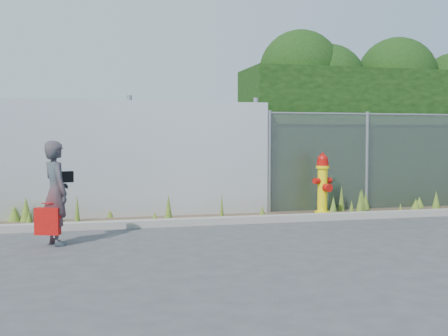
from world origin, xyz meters
TOP-DOWN VIEW (x-y plane):
  - ground at (0.00, 0.00)m, footprint 80.00×80.00m
  - curb at (0.00, 1.80)m, footprint 16.00×0.22m
  - weed_strip at (0.04, 2.46)m, footprint 16.00×1.28m
  - corrugated_fence at (-3.25, 3.01)m, footprint 8.50×0.21m
  - chainlink_fence at (4.25, 3.00)m, footprint 6.50×0.07m
  - hedge at (4.43, 4.06)m, footprint 7.30×2.11m
  - fire_hydrant at (1.99, 2.53)m, footprint 0.41×0.36m
  - woman at (-2.95, 0.55)m, footprint 0.52×0.62m
  - red_tote_bag at (-3.06, 0.41)m, footprint 0.34×0.12m
  - black_shoulder_bag at (-2.82, 0.78)m, footprint 0.21×0.09m

SIDE VIEW (x-z plane):
  - ground at x=0.00m, z-range 0.00..0.00m
  - curb at x=0.00m, z-range 0.00..0.12m
  - weed_strip at x=0.04m, z-range -0.14..0.41m
  - red_tote_bag at x=-3.06m, z-range 0.13..0.58m
  - fire_hydrant at x=1.99m, z-range -0.02..1.20m
  - woman at x=-2.95m, z-range 0.00..1.46m
  - black_shoulder_bag at x=-2.82m, z-range 0.86..1.02m
  - chainlink_fence at x=4.25m, z-range 0.01..2.06m
  - corrugated_fence at x=-3.25m, z-range -0.05..2.25m
  - hedge at x=4.43m, z-range 0.15..4.06m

